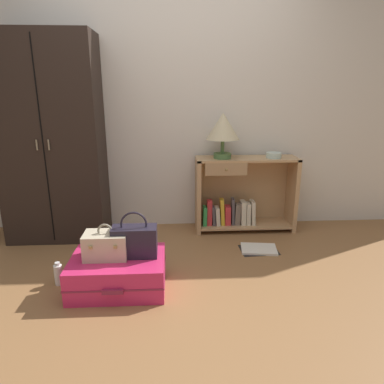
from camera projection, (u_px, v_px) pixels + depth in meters
name	position (u px, v px, depth m)	size (l,w,h in m)	color
ground_plane	(173.00, 303.00, 2.37)	(9.00, 9.00, 0.00)	olive
back_wall	(170.00, 99.00, 3.43)	(6.40, 0.10, 2.60)	silver
wardrobe	(52.00, 141.00, 3.19)	(0.90, 0.47, 1.88)	black
bookshelf	(241.00, 196.00, 3.53)	(1.00, 0.32, 0.75)	tan
table_lamp	(223.00, 128.00, 3.29)	(0.32, 0.32, 0.43)	#4C7542
bowl	(274.00, 155.00, 3.39)	(0.15, 0.15, 0.05)	silver
suitcase_large	(118.00, 273.00, 2.52)	(0.68, 0.51, 0.24)	#DB2860
train_case	(106.00, 245.00, 2.47)	(0.30, 0.21, 0.26)	beige
handbag	(135.00, 241.00, 2.48)	(0.32, 0.15, 0.34)	#231E2D
bottle	(58.00, 274.00, 2.57)	(0.06, 0.06, 0.18)	white
open_book_on_floor	(259.00, 249.00, 3.14)	(0.34, 0.26, 0.02)	white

